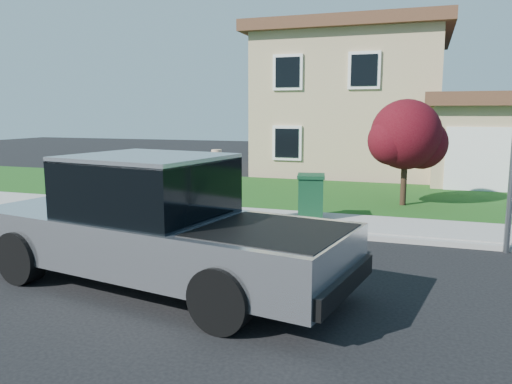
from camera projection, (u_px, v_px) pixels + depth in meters
ground at (226, 266)px, 9.56m from camera, size 80.00×80.00×0.00m
curb at (310, 233)px, 11.94m from camera, size 40.00×0.20×0.12m
sidewalk at (320, 223)px, 12.97m from camera, size 40.00×2.00×0.15m
lawn at (346, 196)px, 17.18m from camera, size 40.00×7.00×0.10m
house at (379, 107)px, 23.96m from camera, size 14.00×11.30×6.85m
pickup_truck at (156, 225)px, 8.38m from camera, size 7.01×3.38×2.21m
woman at (217, 193)px, 12.25m from camera, size 0.77×0.62×2.02m
ornamental_tree at (407, 138)px, 15.00m from camera, size 2.34×2.11×3.21m
trash_bin at (311, 196)px, 13.15m from camera, size 0.85×0.94×1.15m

